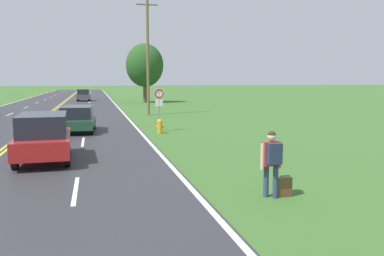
% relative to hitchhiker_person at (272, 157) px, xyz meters
% --- Properties ---
extents(hitchhiker_person, '(0.60, 0.42, 1.75)m').
position_rel_hitchhiker_person_xyz_m(hitchhiker_person, '(0.00, 0.00, 0.00)').
color(hitchhiker_person, navy).
rests_on(hitchhiker_person, ground).
extents(suitcase, '(0.40, 0.14, 0.57)m').
position_rel_hitchhiker_person_xyz_m(suitcase, '(0.38, 0.02, -0.81)').
color(suitcase, brown).
rests_on(suitcase, ground).
extents(fire_hydrant, '(0.46, 0.30, 0.82)m').
position_rel_hitchhiker_person_xyz_m(fire_hydrant, '(-0.79, 13.29, -0.65)').
color(fire_hydrant, gold).
rests_on(fire_hydrant, ground).
extents(traffic_sign, '(0.60, 0.10, 2.56)m').
position_rel_hitchhiker_person_xyz_m(traffic_sign, '(-0.67, 14.21, 0.86)').
color(traffic_sign, gray).
rests_on(traffic_sign, ground).
extents(utility_pole_midground, '(1.80, 0.24, 9.90)m').
position_rel_hitchhiker_person_xyz_m(utility_pole_midground, '(0.17, 25.38, 4.04)').
color(utility_pole_midground, brown).
rests_on(utility_pole_midground, ground).
extents(tree_left_verge, '(4.95, 4.95, 7.78)m').
position_rel_hitchhiker_person_xyz_m(tree_left_verge, '(2.29, 44.66, 3.84)').
color(tree_left_verge, brown).
rests_on(tree_left_verge, ground).
extents(car_red_suv_approaching, '(2.10, 4.40, 1.79)m').
position_rel_hitchhiker_person_xyz_m(car_red_suv_approaching, '(-6.31, 6.55, -0.12)').
color(car_red_suv_approaching, black).
rests_on(car_red_suv_approaching, ground).
extents(car_dark_green_hatchback_mid_near, '(2.08, 4.26, 1.52)m').
position_rel_hitchhiker_person_xyz_m(car_dark_green_hatchback_mid_near, '(-5.37, 15.06, -0.26)').
color(car_dark_green_hatchback_mid_near, black).
rests_on(car_dark_green_hatchback_mid_near, ground).
extents(car_dark_grey_van_mid_far, '(1.92, 4.09, 1.67)m').
position_rel_hitchhiker_person_xyz_m(car_dark_grey_van_mid_far, '(-5.78, 50.71, -0.20)').
color(car_dark_grey_van_mid_far, black).
rests_on(car_dark_grey_van_mid_far, ground).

